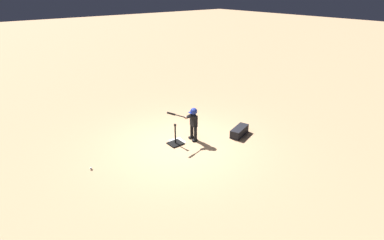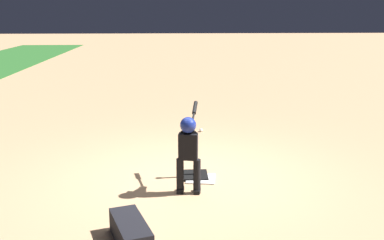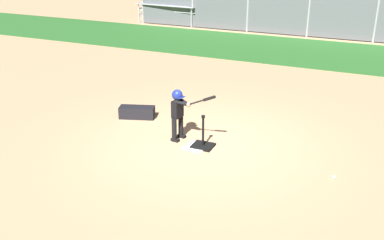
% 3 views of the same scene
% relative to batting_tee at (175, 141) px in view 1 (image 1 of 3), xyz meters
% --- Properties ---
extents(ground_plane, '(90.00, 90.00, 0.00)m').
position_rel_batting_tee_xyz_m(ground_plane, '(-0.05, 0.14, -0.09)').
color(ground_plane, tan).
extents(home_plate, '(0.50, 0.50, 0.02)m').
position_rel_batting_tee_xyz_m(home_plate, '(-0.12, -0.08, -0.08)').
color(home_plate, white).
rests_on(home_plate, ground_plane).
extents(batting_tee, '(0.45, 0.40, 0.71)m').
position_rel_batting_tee_xyz_m(batting_tee, '(0.00, 0.00, 0.00)').
color(batting_tee, black).
rests_on(batting_tee, ground_plane).
extents(batter_child, '(1.04, 0.37, 1.18)m').
position_rel_batting_tee_xyz_m(batter_child, '(-0.61, 0.12, 0.62)').
color(batter_child, black).
rests_on(batter_child, ground_plane).
extents(baseball, '(0.07, 0.07, 0.07)m').
position_rel_batting_tee_xyz_m(baseball, '(2.69, -0.28, -0.06)').
color(baseball, white).
rests_on(baseball, ground_plane).
extents(equipment_bag, '(0.90, 0.57, 0.28)m').
position_rel_batting_tee_xyz_m(equipment_bag, '(-2.08, 0.85, 0.05)').
color(equipment_bag, black).
rests_on(equipment_bag, ground_plane).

